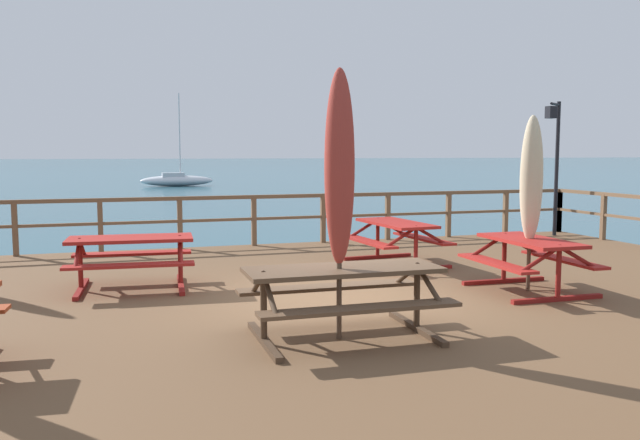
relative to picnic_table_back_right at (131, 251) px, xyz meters
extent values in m
plane|color=#2D5B6B|center=(2.69, -1.54, -1.37)|extent=(600.00, 600.00, 0.00)
cube|color=brown|center=(2.69, -1.54, -0.96)|extent=(15.95, 11.14, 0.82)
cube|color=brown|center=(2.69, 3.89, 0.50)|extent=(15.65, 0.09, 0.08)
cube|color=brown|center=(2.69, 3.89, 0.02)|extent=(15.65, 0.07, 0.06)
cube|color=brown|center=(-2.01, 3.89, -0.03)|extent=(0.10, 0.10, 1.05)
cube|color=brown|center=(-0.44, 3.89, -0.03)|extent=(0.10, 0.10, 1.05)
cube|color=brown|center=(1.12, 3.89, -0.03)|extent=(0.10, 0.10, 1.05)
cube|color=brown|center=(2.69, 3.89, -0.03)|extent=(0.10, 0.10, 1.05)
cube|color=brown|center=(4.25, 3.89, -0.03)|extent=(0.10, 0.10, 1.05)
cube|color=brown|center=(5.82, 3.89, -0.03)|extent=(0.10, 0.10, 1.05)
cube|color=brown|center=(7.38, 3.89, -0.03)|extent=(0.10, 0.10, 1.05)
cube|color=brown|center=(8.95, 3.89, -0.03)|extent=(0.10, 0.10, 1.05)
cube|color=brown|center=(10.51, 3.89, -0.03)|extent=(0.10, 0.10, 1.05)
cube|color=brown|center=(10.51, 2.34, -0.03)|extent=(0.10, 0.10, 1.05)
cube|color=brown|center=(10.51, 3.89, -0.03)|extent=(0.10, 0.10, 1.05)
cube|color=maroon|center=(0.00, 0.00, 0.19)|extent=(1.83, 0.90, 0.05)
cube|color=maroon|center=(-0.04, -0.56, -0.11)|extent=(1.79, 0.42, 0.04)
cube|color=maroon|center=(0.04, 0.56, -0.11)|extent=(1.79, 0.42, 0.04)
cube|color=maroon|center=(-0.70, 0.06, -0.52)|extent=(0.19, 1.40, 0.06)
cylinder|color=maroon|center=(-0.70, 0.06, -0.18)|extent=(0.07, 0.07, 0.74)
cylinder|color=maroon|center=(-0.73, -0.22, 0.04)|extent=(0.11, 0.63, 0.37)
cylinder|color=maroon|center=(-0.68, 0.34, 0.04)|extent=(0.11, 0.63, 0.37)
cube|color=maroon|center=(0.70, -0.06, -0.52)|extent=(0.19, 1.40, 0.06)
cylinder|color=maroon|center=(0.70, -0.06, -0.18)|extent=(0.07, 0.07, 0.74)
cylinder|color=maroon|center=(0.68, -0.34, 0.04)|extent=(0.11, 0.63, 0.37)
cylinder|color=maroon|center=(0.73, 0.22, 0.04)|extent=(0.11, 0.63, 0.37)
cube|color=brown|center=(2.08, -3.36, 0.19)|extent=(2.12, 0.80, 0.05)
cube|color=brown|center=(2.07, -3.92, -0.11)|extent=(2.12, 0.32, 0.04)
cube|color=brown|center=(2.09, -2.80, -0.11)|extent=(2.12, 0.32, 0.04)
cube|color=#432F1F|center=(1.21, -3.34, -0.52)|extent=(0.11, 1.40, 0.06)
cylinder|color=#432F1F|center=(1.21, -3.34, -0.18)|extent=(0.07, 0.07, 0.74)
cylinder|color=#432F1F|center=(1.20, -3.62, 0.04)|extent=(0.07, 0.63, 0.37)
cylinder|color=#432F1F|center=(1.21, -3.06, 0.04)|extent=(0.07, 0.63, 0.37)
cube|color=#432F1F|center=(2.96, -3.37, -0.52)|extent=(0.11, 1.40, 0.06)
cylinder|color=#432F1F|center=(2.96, -3.37, -0.18)|extent=(0.07, 0.07, 0.74)
cylinder|color=#432F1F|center=(2.95, -3.65, 0.04)|extent=(0.07, 0.63, 0.37)
cylinder|color=#432F1F|center=(2.96, -3.09, 0.04)|extent=(0.07, 0.63, 0.37)
cube|color=maroon|center=(5.44, -1.97, 0.19)|extent=(0.80, 1.69, 0.05)
cube|color=maroon|center=(6.00, -1.98, -0.11)|extent=(0.32, 1.68, 0.04)
cube|color=maroon|center=(4.89, -1.96, -0.11)|extent=(0.32, 1.68, 0.04)
cube|color=maroon|center=(5.43, -2.63, -0.52)|extent=(1.40, 0.11, 0.06)
cylinder|color=maroon|center=(5.43, -2.63, -0.18)|extent=(0.07, 0.07, 0.74)
cylinder|color=maroon|center=(5.71, -2.63, 0.04)|extent=(0.63, 0.07, 0.37)
cylinder|color=maroon|center=(5.15, -2.62, 0.04)|extent=(0.63, 0.07, 0.37)
cube|color=maroon|center=(5.46, -1.31, -0.52)|extent=(1.40, 0.11, 0.06)
cylinder|color=maroon|center=(5.46, -1.31, -0.18)|extent=(0.07, 0.07, 0.74)
cylinder|color=maroon|center=(5.74, -1.32, 0.04)|extent=(0.63, 0.07, 0.37)
cylinder|color=maroon|center=(5.18, -1.31, 0.04)|extent=(0.63, 0.07, 0.37)
cube|color=maroon|center=(4.59, 0.75, 0.19)|extent=(0.87, 1.83, 0.05)
cube|color=maroon|center=(5.14, 0.79, -0.11)|extent=(0.39, 1.80, 0.04)
cube|color=maroon|center=(4.03, 0.72, -0.11)|extent=(0.39, 1.80, 0.04)
cube|color=maroon|center=(4.63, 0.04, -0.52)|extent=(1.40, 0.17, 0.06)
cylinder|color=maroon|center=(4.63, 0.04, -0.18)|extent=(0.07, 0.07, 0.74)
cylinder|color=maroon|center=(4.91, 0.06, 0.04)|extent=(0.63, 0.10, 0.37)
cylinder|color=maroon|center=(4.35, 0.02, 0.04)|extent=(0.63, 0.10, 0.37)
cube|color=maroon|center=(4.54, 1.46, -0.52)|extent=(1.40, 0.17, 0.06)
cylinder|color=maroon|center=(4.54, 1.46, -0.18)|extent=(0.07, 0.07, 0.74)
cylinder|color=maroon|center=(4.82, 1.48, 0.04)|extent=(0.63, 0.10, 0.37)
cylinder|color=maroon|center=(4.26, 1.45, 0.04)|extent=(0.63, 0.10, 0.37)
cylinder|color=#4C3828|center=(2.02, -3.41, 0.81)|extent=(0.06, 0.06, 2.72)
ellipsoid|color=#A33328|center=(2.02, -3.41, 1.29)|extent=(0.32, 0.32, 2.07)
cylinder|color=maroon|center=(2.02, -3.41, 1.13)|extent=(0.21, 0.21, 0.05)
cone|color=#4C3828|center=(2.02, -3.41, 2.24)|extent=(0.10, 0.10, 0.14)
cylinder|color=#4C3828|center=(5.48, -1.91, 0.64)|extent=(0.06, 0.06, 2.39)
ellipsoid|color=#CCB793|center=(5.48, -1.91, 1.07)|extent=(0.32, 0.32, 1.82)
cylinder|color=#7A6E58|center=(5.48, -1.91, 0.93)|extent=(0.21, 0.21, 0.05)
cone|color=#4C3828|center=(5.48, -1.91, 1.91)|extent=(0.10, 0.10, 0.14)
cylinder|color=black|center=(9.96, 3.34, 1.05)|extent=(0.09, 0.09, 3.20)
cylinder|color=black|center=(9.74, 3.18, 2.57)|extent=(0.49, 0.36, 0.06)
cube|color=black|center=(9.51, 3.02, 2.37)|extent=(0.20, 0.20, 0.28)
sphere|color=#F4E08C|center=(9.51, 3.02, 2.37)|extent=(0.14, 0.14, 0.14)
ellipsoid|color=silver|center=(5.39, 46.39, -0.92)|extent=(6.03, 1.78, 0.90)
cube|color=silver|center=(5.09, 46.40, -0.43)|extent=(1.82, 1.12, 0.36)
cylinder|color=silver|center=(5.69, 46.38, 2.85)|extent=(0.10, 0.10, 7.00)
camera|label=1|loc=(-0.32, -9.93, 1.44)|focal=37.00mm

